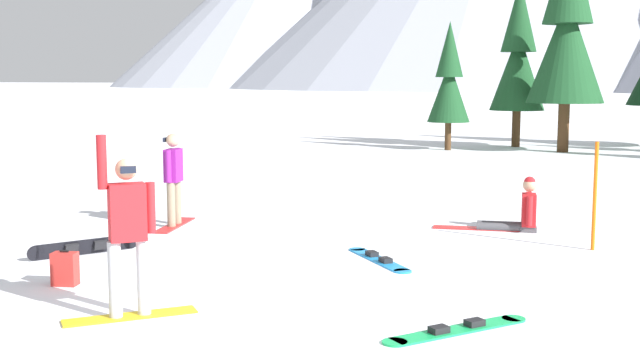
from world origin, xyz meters
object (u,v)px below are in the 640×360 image
(snowboarder_midground, at_px, (173,178))
(snowboarder_background, at_px, (518,212))
(pine_tree_broad, at_px, (518,56))
(pine_tree_slender, at_px, (567,29))
(backpack_red, at_px, (65,269))
(pine_tree_young, at_px, (449,80))
(loose_snowboard_near_right, at_px, (457,329))
(snowboarder_foreground, at_px, (128,231))
(loose_snowboard_far_spare, at_px, (379,259))
(loose_snowboard_near_left, at_px, (85,247))
(trail_marker_pole, at_px, (595,196))

(snowboarder_midground, distance_m, snowboarder_background, 6.27)
(pine_tree_broad, relative_size, pine_tree_slender, 0.80)
(backpack_red, height_order, pine_tree_slender, pine_tree_slender)
(pine_tree_young, bearing_deg, snowboarder_midground, -93.36)
(loose_snowboard_near_right, xyz_separation_m, pine_tree_broad, (-3.03, 24.11, 3.55))
(pine_tree_young, bearing_deg, snowboarder_foreground, -85.88)
(loose_snowboard_near_right, bearing_deg, pine_tree_broad, 97.16)
(snowboarder_foreground, distance_m, pine_tree_slender, 23.69)
(loose_snowboard_far_spare, height_order, loose_snowboard_near_right, same)
(snowboarder_background, bearing_deg, pine_tree_young, 107.61)
(loose_snowboard_near_right, xyz_separation_m, backpack_red, (-5.20, -0.03, 0.19))
(loose_snowboard_far_spare, height_order, loose_snowboard_near_left, loose_snowboard_near_left)
(loose_snowboard_far_spare, distance_m, trail_marker_pole, 3.63)
(snowboarder_background, relative_size, trail_marker_pole, 1.07)
(snowboarder_midground, xyz_separation_m, pine_tree_slender, (5.14, 18.22, 3.57))
(pine_tree_slender, xyz_separation_m, pine_tree_young, (-4.12, -0.79, -1.84))
(pine_tree_broad, bearing_deg, trail_marker_pole, -77.92)
(loose_snowboard_far_spare, height_order, pine_tree_broad, pine_tree_broad)
(snowboarder_foreground, bearing_deg, trail_marker_pole, 51.33)
(snowboarder_foreground, bearing_deg, snowboarder_midground, 117.49)
(trail_marker_pole, bearing_deg, snowboarder_foreground, -128.67)
(snowboarder_background, bearing_deg, snowboarder_foreground, -115.26)
(loose_snowboard_near_right, distance_m, trail_marker_pole, 5.08)
(pine_tree_broad, xyz_separation_m, pine_tree_young, (-2.15, -2.51, -0.94))
(pine_tree_broad, relative_size, pine_tree_young, 1.36)
(loose_snowboard_far_spare, bearing_deg, pine_tree_broad, 93.23)
(snowboarder_background, bearing_deg, loose_snowboard_near_left, -142.21)
(pine_tree_broad, bearing_deg, pine_tree_young, -130.61)
(snowboarder_foreground, height_order, loose_snowboard_near_right, snowboarder_foreground)
(snowboarder_background, height_order, pine_tree_slender, pine_tree_slender)
(trail_marker_pole, bearing_deg, pine_tree_young, 110.56)
(snowboarder_background, height_order, loose_snowboard_near_right, snowboarder_background)
(loose_snowboard_far_spare, xyz_separation_m, loose_snowboard_near_right, (1.83, -2.89, -0.00))
(loose_snowboard_near_left, bearing_deg, backpack_red, -59.47)
(snowboarder_foreground, distance_m, snowboarder_background, 7.77)
(loose_snowboard_far_spare, distance_m, loose_snowboard_near_right, 3.42)
(snowboarder_background, bearing_deg, loose_snowboard_far_spare, -116.15)
(pine_tree_young, bearing_deg, pine_tree_slender, 10.92)
(pine_tree_young, bearing_deg, pine_tree_broad, 49.39)
(snowboarder_foreground, xyz_separation_m, loose_snowboard_near_right, (3.56, 0.91, -0.98))
(snowboarder_foreground, relative_size, snowboarder_midground, 1.23)
(snowboarder_background, xyz_separation_m, loose_snowboard_far_spare, (-1.57, -3.20, -0.32))
(snowboarder_foreground, height_order, loose_snowboard_near_left, snowboarder_foreground)
(trail_marker_pole, distance_m, pine_tree_young, 17.92)
(backpack_red, bearing_deg, loose_snowboard_near_right, 0.31)
(snowboarder_foreground, relative_size, pine_tree_young, 0.43)
(snowboarder_midground, distance_m, pine_tree_broad, 20.36)
(snowboarder_midground, relative_size, loose_snowboard_far_spare, 1.16)
(snowboarder_background, relative_size, loose_snowboard_near_left, 1.20)
(loose_snowboard_near_right, distance_m, pine_tree_young, 22.36)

